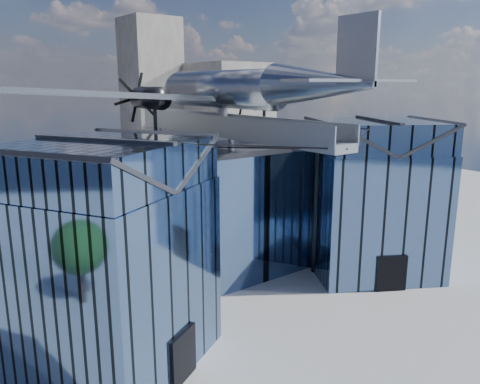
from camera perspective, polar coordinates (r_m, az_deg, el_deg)
ground_plane at (r=32.60m, az=2.19°, el=-13.07°), size 120.00×120.00×0.00m
museum at (r=35.08m, az=-3.78°, el=-1.53°), size 32.88×24.50×17.60m
bg_towers at (r=75.88m, az=-22.11°, el=8.81°), size 77.00×24.50×26.00m
tree_plaza_e at (r=54.88m, az=23.32°, el=0.58°), size 3.35×3.35×5.19m
tree_side_e at (r=57.56m, az=21.46°, el=1.27°), size 4.14×4.14×5.19m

